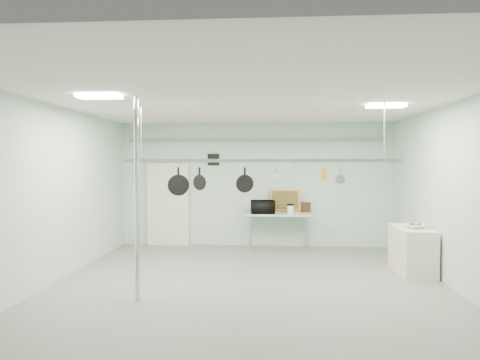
# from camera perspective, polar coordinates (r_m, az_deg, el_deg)

# --- Properties ---
(floor) EXTENTS (8.00, 8.00, 0.00)m
(floor) POSITION_cam_1_polar(r_m,az_deg,el_deg) (7.44, 1.04, -14.59)
(floor) COLOR gray
(floor) RESTS_ON ground
(ceiling) EXTENTS (7.00, 8.00, 0.02)m
(ceiling) POSITION_cam_1_polar(r_m,az_deg,el_deg) (7.19, 1.06, 10.52)
(ceiling) COLOR silver
(ceiling) RESTS_ON back_wall
(back_wall) EXTENTS (7.00, 0.02, 3.20)m
(back_wall) POSITION_cam_1_polar(r_m,az_deg,el_deg) (11.12, 2.08, -0.61)
(back_wall) COLOR silver
(back_wall) RESTS_ON floor
(right_wall) EXTENTS (0.02, 8.00, 3.20)m
(right_wall) POSITION_cam_1_polar(r_m,az_deg,el_deg) (7.79, 27.66, -2.09)
(right_wall) COLOR silver
(right_wall) RESTS_ON floor
(door) EXTENTS (1.10, 0.10, 2.20)m
(door) POSITION_cam_1_polar(r_m,az_deg,el_deg) (11.42, -9.57, -3.33)
(door) COLOR silver
(door) RESTS_ON floor
(wall_vent) EXTENTS (0.30, 0.04, 0.30)m
(wall_vent) POSITION_cam_1_polar(r_m,az_deg,el_deg) (11.17, -3.57, 2.74)
(wall_vent) COLOR black
(wall_vent) RESTS_ON back_wall
(conduit_pipe) EXTENTS (6.60, 0.07, 0.07)m
(conduit_pipe) POSITION_cam_1_polar(r_m,az_deg,el_deg) (11.03, 2.08, 5.35)
(conduit_pipe) COLOR gray
(conduit_pipe) RESTS_ON back_wall
(chrome_pole) EXTENTS (0.08, 0.08, 3.20)m
(chrome_pole) POSITION_cam_1_polar(r_m,az_deg,el_deg) (6.85, -13.57, -2.46)
(chrome_pole) COLOR silver
(chrome_pole) RESTS_ON floor
(prep_table) EXTENTS (1.60, 0.70, 0.91)m
(prep_table) POSITION_cam_1_polar(r_m,az_deg,el_deg) (10.79, 5.21, -4.79)
(prep_table) COLOR silver
(prep_table) RESTS_ON floor
(side_cabinet) EXTENTS (0.60, 1.20, 0.90)m
(side_cabinet) POSITION_cam_1_polar(r_m,az_deg,el_deg) (9.12, 21.96, -8.69)
(side_cabinet) COLOR beige
(side_cabinet) RESTS_ON floor
(pot_rack) EXTENTS (4.80, 0.06, 1.00)m
(pot_rack) POSITION_cam_1_polar(r_m,az_deg,el_deg) (7.41, 2.72, 2.82)
(pot_rack) COLOR #B7B7BC
(pot_rack) RESTS_ON ceiling
(light_panel_left) EXTENTS (0.65, 0.30, 0.05)m
(light_panel_left) POSITION_cam_1_polar(r_m,az_deg,el_deg) (6.88, -18.25, 10.53)
(light_panel_left) COLOR white
(light_panel_left) RESTS_ON ceiling
(light_panel_right) EXTENTS (0.65, 0.30, 0.05)m
(light_panel_right) POSITION_cam_1_polar(r_m,az_deg,el_deg) (8.04, 18.88, 9.31)
(light_panel_right) COLOR white
(light_panel_right) RESTS_ON ceiling
(microwave) EXTENTS (0.62, 0.45, 0.33)m
(microwave) POSITION_cam_1_polar(r_m,az_deg,el_deg) (10.65, 3.06, -3.60)
(microwave) COLOR black
(microwave) RESTS_ON prep_table
(coffee_canister) EXTENTS (0.17, 0.17, 0.20)m
(coffee_canister) POSITION_cam_1_polar(r_m,az_deg,el_deg) (10.74, 6.74, -3.91)
(coffee_canister) COLOR white
(coffee_canister) RESTS_ON prep_table
(painting_large) EXTENTS (0.78, 0.13, 0.58)m
(painting_large) POSITION_cam_1_polar(r_m,az_deg,el_deg) (11.06, 6.05, -2.74)
(painting_large) COLOR #BD7832
(painting_large) RESTS_ON prep_table
(painting_small) EXTENTS (0.30, 0.09, 0.25)m
(painting_small) POSITION_cam_1_polar(r_m,az_deg,el_deg) (11.10, 8.61, -3.58)
(painting_small) COLOR #331C11
(painting_small) RESTS_ON prep_table
(fruit_bowl) EXTENTS (0.41, 0.41, 0.09)m
(fruit_bowl) POSITION_cam_1_polar(r_m,az_deg,el_deg) (8.94, 22.30, -5.70)
(fruit_bowl) COLOR silver
(fruit_bowl) RESTS_ON side_cabinet
(skillet_left) EXTENTS (0.37, 0.14, 0.50)m
(skillet_left) POSITION_cam_1_polar(r_m,az_deg,el_deg) (7.58, -8.22, -0.18)
(skillet_left) COLOR black
(skillet_left) RESTS_ON pot_rack
(skillet_mid) EXTENTS (0.27, 0.18, 0.39)m
(skillet_mid) POSITION_cam_1_polar(r_m,az_deg,el_deg) (7.51, -5.42, 0.23)
(skillet_mid) COLOR black
(skillet_mid) RESTS_ON pot_rack
(skillet_right) EXTENTS (0.31, 0.14, 0.44)m
(skillet_right) POSITION_cam_1_polar(r_m,az_deg,el_deg) (7.43, 0.64, 0.03)
(skillet_right) COLOR black
(skillet_right) RESTS_ON pot_rack
(whisk) EXTENTS (0.24, 0.24, 0.36)m
(whisk) POSITION_cam_1_polar(r_m,az_deg,el_deg) (7.41, 4.85, 0.31)
(whisk) COLOR #AEAEB3
(whisk) RESTS_ON pot_rack
(grater) EXTENTS (0.09, 0.05, 0.22)m
(grater) POSITION_cam_1_polar(r_m,az_deg,el_deg) (7.47, 11.16, 0.81)
(grater) COLOR gold
(grater) RESTS_ON pot_rack
(saucepan) EXTENTS (0.18, 0.13, 0.28)m
(saucepan) POSITION_cam_1_polar(r_m,az_deg,el_deg) (7.51, 13.22, 0.60)
(saucepan) COLOR #A7A7AC
(saucepan) RESTS_ON pot_rack
(fruit_cluster) EXTENTS (0.24, 0.24, 0.09)m
(fruit_cluster) POSITION_cam_1_polar(r_m,az_deg,el_deg) (8.94, 22.30, -5.44)
(fruit_cluster) COLOR red
(fruit_cluster) RESTS_ON fruit_bowl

